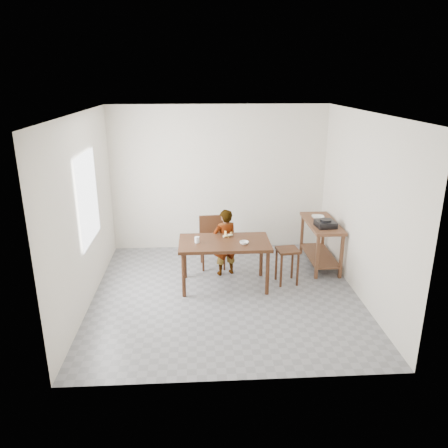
{
  "coord_description": "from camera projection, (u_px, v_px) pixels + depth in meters",
  "views": [
    {
      "loc": [
        -0.39,
        -5.96,
        3.16
      ],
      "look_at": [
        0.0,
        0.4,
        1.0
      ],
      "focal_mm": 35.0,
      "sensor_mm": 36.0,
      "label": 1
    }
  ],
  "objects": [
    {
      "name": "gas_burner",
      "position": [
        326.0,
        224.0,
        7.2
      ],
      "size": [
        0.34,
        0.34,
        0.1
      ],
      "primitive_type": "cube",
      "rotation": [
        0.0,
        0.0,
        0.1
      ],
      "color": "black",
      "rests_on": "prep_counter"
    },
    {
      "name": "wall_left",
      "position": [
        82.0,
        212.0,
        6.12
      ],
      "size": [
        0.04,
        4.0,
        2.7
      ],
      "primitive_type": "cube",
      "color": "white",
      "rests_on": "ground"
    },
    {
      "name": "glass_tumbler",
      "position": [
        197.0,
        240.0,
        6.66
      ],
      "size": [
        0.1,
        0.1,
        0.09
      ],
      "primitive_type": "cylinder",
      "rotation": [
        0.0,
        0.0,
        -0.37
      ],
      "color": "white",
      "rests_on": "dining_table"
    },
    {
      "name": "floor",
      "position": [
        226.0,
        295.0,
        6.68
      ],
      "size": [
        4.0,
        4.0,
        0.04
      ],
      "primitive_type": "cube",
      "color": "slate",
      "rests_on": "ground"
    },
    {
      "name": "stool",
      "position": [
        287.0,
        266.0,
        6.97
      ],
      "size": [
        0.36,
        0.36,
        0.58
      ],
      "primitive_type": null,
      "rotation": [
        0.0,
        0.0,
        0.11
      ],
      "color": "#3E2011",
      "rests_on": "floor"
    },
    {
      "name": "dining_table",
      "position": [
        224.0,
        264.0,
        6.84
      ],
      "size": [
        1.4,
        0.8,
        0.75
      ],
      "primitive_type": null,
      "color": "#3E2011",
      "rests_on": "floor"
    },
    {
      "name": "wall_front",
      "position": [
        239.0,
        268.0,
        4.33
      ],
      "size": [
        4.0,
        0.04,
        2.7
      ],
      "primitive_type": "cube",
      "color": "white",
      "rests_on": "ground"
    },
    {
      "name": "serving_bowl",
      "position": [
        318.0,
        217.0,
        7.61
      ],
      "size": [
        0.24,
        0.24,
        0.05
      ],
      "primitive_type": "imported",
      "rotation": [
        0.0,
        0.0,
        -0.13
      ],
      "color": "white",
      "rests_on": "prep_counter"
    },
    {
      "name": "dining_chair",
      "position": [
        213.0,
        243.0,
        7.52
      ],
      "size": [
        0.45,
        0.45,
        0.88
      ],
      "primitive_type": null,
      "rotation": [
        0.0,
        0.0,
        0.07
      ],
      "color": "#3E2011",
      "rests_on": "floor"
    },
    {
      "name": "small_bowl",
      "position": [
        244.0,
        243.0,
        6.6
      ],
      "size": [
        0.18,
        0.18,
        0.04
      ],
      "primitive_type": "imported",
      "rotation": [
        0.0,
        0.0,
        -0.42
      ],
      "color": "white",
      "rests_on": "dining_table"
    },
    {
      "name": "wall_right",
      "position": [
        364.0,
        207.0,
        6.36
      ],
      "size": [
        0.04,
        4.0,
        2.7
      ],
      "primitive_type": "cube",
      "color": "white",
      "rests_on": "ground"
    },
    {
      "name": "window_pane",
      "position": [
        88.0,
        198.0,
        6.27
      ],
      "size": [
        0.02,
        1.1,
        1.3
      ],
      "primitive_type": "cube",
      "color": "white",
      "rests_on": "wall_left"
    },
    {
      "name": "prep_counter",
      "position": [
        320.0,
        244.0,
        7.59
      ],
      "size": [
        0.5,
        1.2,
        0.8
      ],
      "primitive_type": null,
      "color": "brown",
      "rests_on": "floor"
    },
    {
      "name": "ceiling",
      "position": [
        226.0,
        111.0,
        5.8
      ],
      "size": [
        4.0,
        4.0,
        0.04
      ],
      "primitive_type": "cube",
      "color": "white",
      "rests_on": "wall_back"
    },
    {
      "name": "banana",
      "position": [
        228.0,
        235.0,
        6.89
      ],
      "size": [
        0.2,
        0.17,
        0.06
      ],
      "primitive_type": null,
      "rotation": [
        0.0,
        0.0,
        0.3
      ],
      "color": "#FAD452",
      "rests_on": "dining_table"
    },
    {
      "name": "wall_back",
      "position": [
        219.0,
        179.0,
        8.15
      ],
      "size": [
        4.0,
        0.04,
        2.7
      ],
      "primitive_type": "cube",
      "color": "white",
      "rests_on": "ground"
    },
    {
      "name": "child",
      "position": [
        225.0,
        242.0,
        7.19
      ],
      "size": [
        0.48,
        0.39,
        1.13
      ],
      "primitive_type": "imported",
      "rotation": [
        0.0,
        0.0,
        3.48
      ],
      "color": "white",
      "rests_on": "floor"
    }
  ]
}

